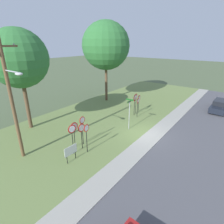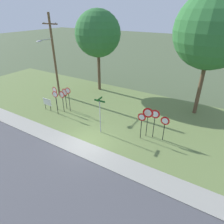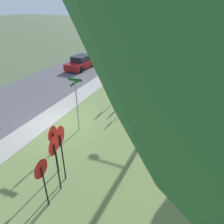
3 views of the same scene
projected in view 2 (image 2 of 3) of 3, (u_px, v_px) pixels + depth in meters
The scene contains 18 objects.
ground_plane at pixel (87, 143), 15.21m from camera, with size 160.00×160.00×0.00m, color #4C5B3D.
road_asphalt at pixel (38, 185), 11.58m from camera, with size 44.00×6.40×0.01m, color #4C4C51.
sidewalk_strip at pixel (81, 148), 14.59m from camera, with size 44.00×1.60×0.06m, color #99968C.
grass_median at pixel (123, 112), 19.73m from camera, with size 44.00×12.00×0.04m, color olive.
stop_sign_near_left at pixel (62, 97), 19.03m from camera, with size 0.68×0.09×2.22m.
stop_sign_near_right at pixel (55, 93), 19.37m from camera, with size 0.66×0.12×2.49m.
stop_sign_far_left at pixel (68, 95), 18.99m from camera, with size 0.62×0.11×2.57m.
stop_sign_far_center at pixel (56, 98), 18.50m from camera, with size 0.60×0.14×2.43m.
stop_sign_far_right at pixel (65, 94), 19.58m from camera, with size 0.76×0.11×2.24m.
yield_sign_near_left at pixel (155, 117), 14.95m from camera, with size 0.73×0.15×2.50m.
yield_sign_near_right at pixel (165, 123), 14.76m from camera, with size 0.69×0.11×2.11m.
yield_sign_far_left at pixel (148, 115), 15.06m from camera, with size 0.83×0.16×2.58m.
yield_sign_far_right at pixel (142, 120), 14.88m from camera, with size 0.65×0.12×2.30m.
street_name_post at pixel (100, 113), 15.62m from camera, with size 0.96×0.82×3.16m.
utility_pole at pixel (53, 55), 21.17m from camera, with size 2.10×2.10×9.01m.
notice_board at pixel (47, 103), 19.72m from camera, with size 1.10×0.06×1.25m.
oak_tree_left at pixel (98, 34), 22.13m from camera, with size 5.26×5.26×9.41m.
oak_tree_right at pixel (213, 31), 15.97m from camera, with size 6.44×6.44×10.90m.
Camera 2 is at (8.01, -9.51, 9.30)m, focal length 31.01 mm.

